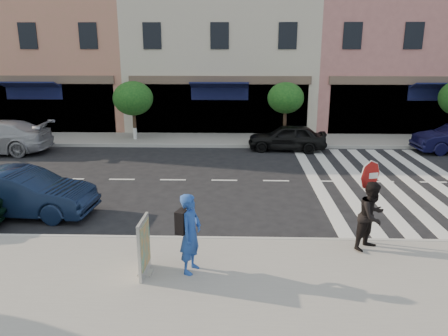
% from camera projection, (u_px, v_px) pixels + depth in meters
% --- Properties ---
extents(ground, '(120.00, 120.00, 0.00)m').
position_uv_depth(ground, '(221.00, 221.00, 13.04)').
color(ground, black).
rests_on(ground, ground).
extents(sidewalk_near, '(60.00, 4.50, 0.15)m').
position_uv_depth(sidewalk_near, '(214.00, 285.00, 9.42)').
color(sidewalk_near, gray).
rests_on(sidewalk_near, ground).
extents(sidewalk_far, '(60.00, 3.00, 0.15)m').
position_uv_depth(sidewalk_far, '(228.00, 140.00, 23.59)').
color(sidewalk_far, gray).
rests_on(sidewalk_far, ground).
extents(building_west_mid, '(10.00, 9.00, 14.00)m').
position_uv_depth(building_west_mid, '(58.00, 12.00, 27.76)').
color(building_west_mid, tan).
rests_on(building_west_mid, ground).
extents(building_centre, '(11.00, 9.00, 11.00)m').
position_uv_depth(building_centre, '(222.00, 37.00, 27.88)').
color(building_centre, beige).
rests_on(building_centre, ground).
extents(building_east_mid, '(13.00, 9.00, 13.00)m').
position_uv_depth(building_east_mid, '(414.00, 20.00, 27.27)').
color(building_east_mid, tan).
rests_on(building_east_mid, ground).
extents(street_tree_wb, '(2.10, 2.10, 3.06)m').
position_uv_depth(street_tree_wb, '(133.00, 99.00, 22.93)').
color(street_tree_wb, '#473323').
rests_on(street_tree_wb, sidewalk_far).
extents(street_tree_c, '(1.90, 1.90, 3.04)m').
position_uv_depth(street_tree_c, '(286.00, 98.00, 22.69)').
color(street_tree_c, '#473323').
rests_on(street_tree_c, sidewalk_far).
extents(stop_sign, '(0.75, 0.25, 2.20)m').
position_uv_depth(stop_sign, '(369.00, 183.00, 10.85)').
color(stop_sign, gray).
rests_on(stop_sign, sidewalk_near).
extents(photographer, '(0.63, 0.78, 1.84)m').
position_uv_depth(photographer, '(191.00, 233.00, 9.63)').
color(photographer, '#214697').
rests_on(photographer, sidewalk_near).
extents(walker, '(1.07, 1.05, 1.74)m').
position_uv_depth(walker, '(372.00, 216.00, 10.74)').
color(walker, black).
rests_on(walker, sidewalk_near).
extents(poster_board, '(0.31, 0.86, 1.31)m').
position_uv_depth(poster_board, '(144.00, 248.00, 9.59)').
color(poster_board, beige).
rests_on(poster_board, sidewalk_near).
extents(car_near_mid, '(4.47, 1.85, 1.44)m').
position_uv_depth(car_near_mid, '(22.00, 193.00, 13.30)').
color(car_near_mid, '#0D1932').
rests_on(car_near_mid, ground).
extents(car_far_mid, '(3.92, 1.84, 1.30)m').
position_uv_depth(car_far_mid, '(287.00, 137.00, 21.50)').
color(car_far_mid, black).
rests_on(car_far_mid, ground).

